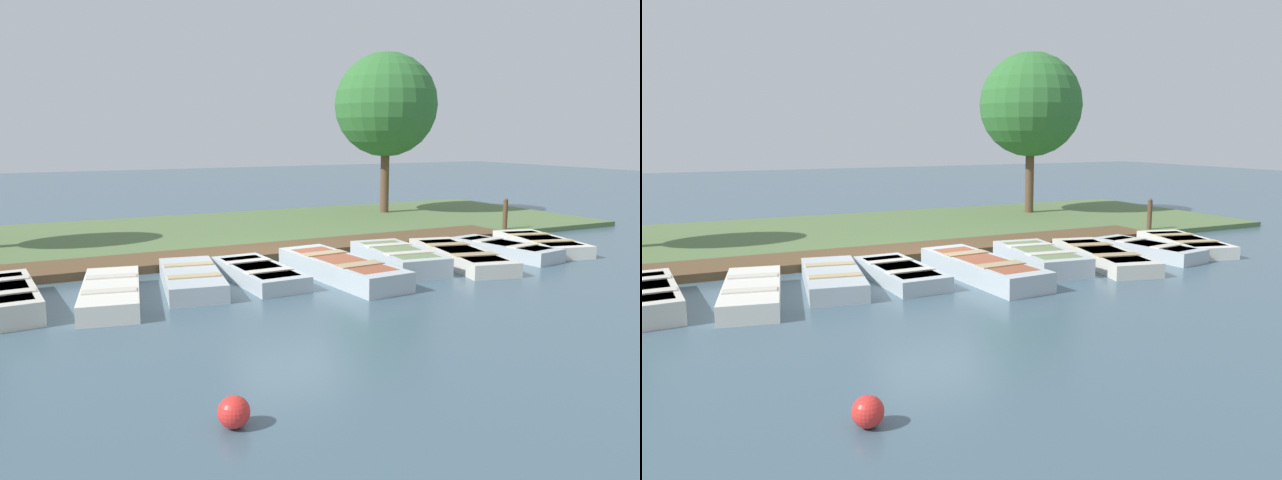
{
  "view_description": "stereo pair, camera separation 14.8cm",
  "coord_description": "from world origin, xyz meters",
  "views": [
    {
      "loc": [
        12.5,
        -5.53,
        2.97
      ],
      "look_at": [
        0.43,
        0.57,
        0.65
      ],
      "focal_mm": 35.0,
      "sensor_mm": 36.0,
      "label": 1
    },
    {
      "loc": [
        12.56,
        -5.4,
        2.97
      ],
      "look_at": [
        0.43,
        0.57,
        0.65
      ],
      "focal_mm": 35.0,
      "sensor_mm": 36.0,
      "label": 2
    }
  ],
  "objects": [
    {
      "name": "rowboat_2",
      "position": [
        0.82,
        -2.43,
        0.18
      ],
      "size": [
        2.97,
        1.49,
        0.37
      ],
      "rotation": [
        0.0,
        0.0,
        -0.16
      ],
      "color": "#B2BCC1",
      "rests_on": "ground_plane"
    },
    {
      "name": "rowboat_3",
      "position": [
        0.87,
        -1.05,
        0.16
      ],
      "size": [
        2.81,
        1.14,
        0.33
      ],
      "rotation": [
        0.0,
        0.0,
        0.03
      ],
      "color": "#B2BCC1",
      "rests_on": "ground_plane"
    },
    {
      "name": "mooring_post_far",
      "position": [
        -1.41,
        7.68,
        0.54
      ],
      "size": [
        0.14,
        0.14,
        1.07
      ],
      "color": "brown",
      "rests_on": "ground_plane"
    },
    {
      "name": "rowboat_8",
      "position": [
        0.93,
        6.71,
        0.16
      ],
      "size": [
        3.04,
        1.83,
        0.33
      ],
      "rotation": [
        0.0,
        0.0,
        -0.24
      ],
      "color": "silver",
      "rests_on": "ground_plane"
    },
    {
      "name": "shore_bank",
      "position": [
        -5.0,
        0.0,
        0.08
      ],
      "size": [
        8.0,
        24.0,
        0.15
      ],
      "color": "#567042",
      "rests_on": "ground_plane"
    },
    {
      "name": "rowboat_7",
      "position": [
        1.12,
        5.31,
        0.17
      ],
      "size": [
        2.85,
        1.36,
        0.34
      ],
      "rotation": [
        0.0,
        0.0,
        0.15
      ],
      "color": "#B2BCC1",
      "rests_on": "ground_plane"
    },
    {
      "name": "rowboat_0",
      "position": [
        0.92,
        -5.72,
        0.21
      ],
      "size": [
        2.84,
        1.2,
        0.43
      ],
      "rotation": [
        0.0,
        0.0,
        0.07
      ],
      "color": "beige",
      "rests_on": "ground_plane"
    },
    {
      "name": "park_tree_left",
      "position": [
        -6.43,
        6.65,
        3.94
      ],
      "size": [
        3.62,
        3.62,
        5.77
      ],
      "color": "brown",
      "rests_on": "ground_plane"
    },
    {
      "name": "rowboat_5",
      "position": [
        1.08,
        2.2,
        0.22
      ],
      "size": [
        2.82,
        1.49,
        0.44
      ],
      "rotation": [
        0.0,
        0.0,
        -0.12
      ],
      "color": "#B2BCC1",
      "rests_on": "ground_plane"
    },
    {
      "name": "rowboat_6",
      "position": [
        1.31,
        3.77,
        0.17
      ],
      "size": [
        3.62,
        1.81,
        0.34
      ],
      "rotation": [
        0.0,
        0.0,
        -0.21
      ],
      "color": "beige",
      "rests_on": "ground_plane"
    },
    {
      "name": "rowboat_4",
      "position": [
        1.43,
        0.55,
        0.21
      ],
      "size": [
        3.6,
        1.32,
        0.43
      ],
      "rotation": [
        0.0,
        0.0,
        0.07
      ],
      "color": "#B2BCC1",
      "rests_on": "ground_plane"
    },
    {
      "name": "dock_walkway",
      "position": [
        -1.55,
        0.0,
        0.09
      ],
      "size": [
        1.56,
        14.43,
        0.18
      ],
      "color": "brown",
      "rests_on": "ground_plane"
    },
    {
      "name": "buoy",
      "position": [
        6.78,
        -3.62,
        0.17
      ],
      "size": [
        0.34,
        0.34,
        0.34
      ],
      "color": "red",
      "rests_on": "ground_plane"
    },
    {
      "name": "ground_plane",
      "position": [
        0.0,
        0.0,
        0.0
      ],
      "size": [
        80.0,
        80.0,
        0.0
      ],
      "primitive_type": "plane",
      "color": "#425B6B"
    },
    {
      "name": "rowboat_1",
      "position": [
        1.24,
        -4.0,
        0.18
      ],
      "size": [
        3.07,
        1.48,
        0.36
      ],
      "rotation": [
        0.0,
        0.0,
        -0.18
      ],
      "color": "silver",
      "rests_on": "ground_plane"
    }
  ]
}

